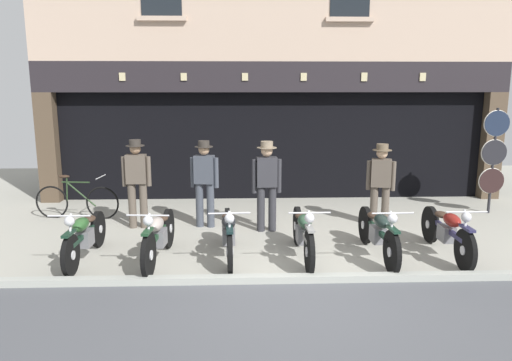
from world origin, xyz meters
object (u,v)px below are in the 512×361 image
Objects in this scene: motorcycle_far_left at (84,235)px; motorcycle_center at (303,232)px; motorcycle_right at (447,231)px; tyre_sign_pole at (494,153)px; shopkeeper_center at (205,179)px; assistant_far_right at (381,180)px; motorcycle_left at (159,235)px; leaning_bicycle at (77,201)px; motorcycle_center_left at (229,233)px; motorcycle_center_right at (378,232)px; advert_board_near at (158,133)px; salesman_left at (137,179)px; salesman_right at (267,181)px.

motorcycle_center is (3.49, -0.03, 0.02)m from motorcycle_far_left.
tyre_sign_pole reaches higher than motorcycle_right.
assistant_far_right is at bearing -171.06° from shopkeeper_center.
motorcycle_left is at bearing -157.98° from tyre_sign_pole.
assistant_far_right is 0.91× the size of leaning_bicycle.
assistant_far_right reaches higher than leaning_bicycle.
motorcycle_center_left reaches higher than motorcycle_center_right.
motorcycle_center is at bearing -55.64° from advert_board_near.
shopkeeper_center is 0.95× the size of leaning_bicycle.
motorcycle_center is 1.00× the size of motorcycle_right.
motorcycle_left is 1.02× the size of motorcycle_center_left.
motorcycle_center_right is 1.88× the size of advert_board_near.
motorcycle_far_left is at bearing -2.57° from motorcycle_center_left.
salesman_left reaches higher than motorcycle_center.
motorcycle_center is 1.22m from motorcycle_center_right.
motorcycle_right is 1.17× the size of salesman_left.
shopkeeper_center is 6.22m from tyre_sign_pole.
motorcycle_center is 2.56m from shopkeeper_center.
assistant_far_right is at bearing -28.19° from advert_board_near.
leaning_bicycle is at bearing -18.11° from salesman_right.
salesman_left reaches higher than shopkeeper_center.
leaning_bicycle is at bearing -5.24° from shopkeeper_center.
salesman_right is (2.99, 1.49, 0.56)m from motorcycle_far_left.
motorcycle_right is at bearing 75.59° from leaning_bicycle.
motorcycle_left is at bearing 82.00° from shopkeeper_center.
motorcycle_center is 1.13× the size of leaning_bicycle.
tyre_sign_pole is (4.45, 2.67, 0.88)m from motorcycle_center.
shopkeeper_center is 0.99× the size of salesman_right.
motorcycle_center_left is 0.97× the size of motorcycle_right.
assistant_far_right reaches higher than motorcycle_center.
advert_board_near reaches higher than motorcycle_center_left.
motorcycle_right is 1.14× the size of leaning_bicycle.
motorcycle_center is 5.41m from advert_board_near.
assistant_far_right is (4.07, 1.88, 0.48)m from motorcycle_left.
motorcycle_left is 1.83× the size of advert_board_near.
motorcycle_left reaches higher than motorcycle_center_left.
motorcycle_left is 7.34m from tyre_sign_pole.
leaning_bicycle is at bearing -129.14° from advert_board_near.
motorcycle_center_left is 1.14× the size of salesman_right.
motorcycle_center is at bearing 104.94° from salesman_right.
motorcycle_right is at bearing -128.36° from tyre_sign_pole.
salesman_right reaches higher than motorcycle_right.
motorcycle_left reaches higher than motorcycle_center.
tyre_sign_pole is (4.96, 1.14, 0.35)m from salesman_right.
shopkeeper_center reaches higher than motorcycle_left.
motorcycle_center reaches higher than motorcycle_center_right.
motorcycle_far_left is at bearing -1.07° from motorcycle_center.
salesman_right is (-1.72, 1.52, 0.54)m from motorcycle_center_right.
motorcycle_right is at bearing 160.68° from salesman_left.
shopkeeper_center is (-1.70, 1.85, 0.52)m from motorcycle_center.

